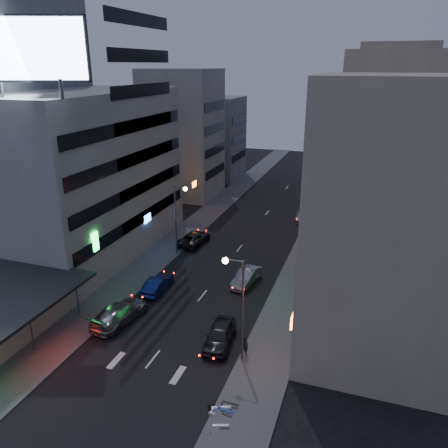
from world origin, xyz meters
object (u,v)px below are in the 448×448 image
at_px(road_car_blue, 157,285).
at_px(scooter_black_b, 240,398).
at_px(scooter_silver_b, 231,398).
at_px(parked_car_right_near, 220,335).
at_px(scooter_silver_a, 229,417).
at_px(parked_car_right_far, 304,214).
at_px(scooter_blue, 235,405).
at_px(parked_car_right_mid, 246,277).
at_px(parked_car_left, 194,238).
at_px(person, 244,345).
at_px(road_car_silver, 119,313).

height_order(road_car_blue, scooter_black_b, road_car_blue).
relative_size(road_car_blue, scooter_silver_b, 2.36).
bearing_deg(parked_car_right_near, scooter_silver_a, -72.48).
distance_m(parked_car_right_far, scooter_blue, 37.94).
height_order(parked_car_right_near, road_car_blue, parked_car_right_near).
xyz_separation_m(scooter_blue, scooter_silver_b, (-0.38, 0.49, -0.02)).
bearing_deg(road_car_blue, parked_car_right_far, -112.92).
distance_m(scooter_blue, scooter_black_b, 0.75).
xyz_separation_m(parked_car_right_mid, scooter_blue, (4.14, -16.76, -0.04)).
xyz_separation_m(parked_car_right_mid, scooter_silver_a, (4.09, -17.75, -0.13)).
height_order(parked_car_left, scooter_silver_b, parked_car_left).
xyz_separation_m(person, scooter_silver_b, (0.70, -5.30, -0.23)).
distance_m(parked_car_left, road_car_blue, 12.17).
xyz_separation_m(parked_car_left, road_car_silver, (0.60, -17.86, 0.10)).
bearing_deg(road_car_blue, scooter_blue, 131.73).
relative_size(parked_car_left, scooter_silver_b, 2.88).
xyz_separation_m(scooter_blue, scooter_black_b, (0.09, 0.74, -0.07)).
bearing_deg(scooter_silver_a, road_car_blue, 20.86).
bearing_deg(scooter_black_b, person, 14.11).
distance_m(scooter_black_b, scooter_silver_b, 0.54).
bearing_deg(scooter_silver_b, parked_car_right_near, 3.30).
height_order(parked_car_right_near, scooter_silver_a, parked_car_right_near).
bearing_deg(person, scooter_blue, 102.24).
bearing_deg(parked_car_right_near, parked_car_left, 112.30).
relative_size(parked_car_right_near, scooter_blue, 2.49).
xyz_separation_m(parked_car_right_mid, scooter_silver_b, (3.76, -16.27, -0.06)).
xyz_separation_m(parked_car_left, scooter_silver_b, (12.60, -24.18, -0.06)).
height_order(parked_car_right_far, road_car_silver, road_car_silver).
distance_m(parked_car_right_mid, scooter_blue, 17.27).
distance_m(parked_car_right_near, scooter_silver_b, 6.70).
bearing_deg(road_car_blue, person, 146.24).
height_order(road_car_blue, scooter_silver_b, road_car_blue).
relative_size(parked_car_right_near, road_car_silver, 0.82).
relative_size(road_car_silver, scooter_silver_a, 3.55).
distance_m(parked_car_left, person, 22.31).
bearing_deg(parked_car_left, scooter_silver_a, 120.38).
xyz_separation_m(parked_car_right_near, scooter_blue, (3.29, -6.53, -0.11)).
bearing_deg(parked_car_right_near, scooter_blue, -69.05).
height_order(parked_car_right_far, road_car_blue, parked_car_right_far).
xyz_separation_m(parked_car_right_near, parked_car_right_mid, (-0.85, 10.23, -0.06)).
bearing_deg(parked_car_right_mid, road_car_blue, -143.85).
bearing_deg(scooter_silver_a, scooter_silver_b, -7.40).
height_order(scooter_blue, scooter_silver_b, scooter_blue).
bearing_deg(parked_car_right_far, scooter_silver_a, -92.23).
distance_m(parked_car_right_mid, parked_car_left, 11.86).
height_order(parked_car_right_far, person, person).
distance_m(parked_car_right_far, scooter_black_b, 37.21).
bearing_deg(road_car_silver, parked_car_right_near, -174.53).
relative_size(parked_car_right_mid, parked_car_right_far, 0.88).
bearing_deg(parked_car_left, person, 125.86).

